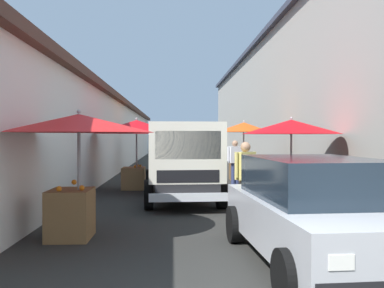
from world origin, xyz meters
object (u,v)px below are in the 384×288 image
object	(u,v)px
fruit_stall_far_left	(292,136)
fruit_stall_near_left	(136,133)
hatchback_car	(316,210)
delivery_truck	(183,164)
fruit_stall_near_right	(243,137)
vendor_in_shade	(235,159)
vendor_by_crates	(245,173)
fruit_stall_far_right	(77,141)
fruit_stall_mid_lane	(167,135)

from	to	relation	value
fruit_stall_far_left	fruit_stall_near_left	xyz separation A→B (m)	(2.53, 4.49, 0.10)
hatchback_car	delivery_truck	xyz separation A→B (m)	(5.17, 1.69, 0.30)
fruit_stall_near_right	vendor_in_shade	world-z (taller)	fruit_stall_near_right
vendor_by_crates	fruit_stall_near_left	bearing A→B (deg)	30.08
delivery_truck	vendor_by_crates	distance (m)	2.11
fruit_stall_near_right	delivery_truck	bearing A→B (deg)	157.39
hatchback_car	vendor_in_shade	world-z (taller)	vendor_in_shade
fruit_stall_far_right	fruit_stall_mid_lane	bearing A→B (deg)	-5.80
fruit_stall_far_left	fruit_stall_near_left	bearing A→B (deg)	60.56
fruit_stall_near_left	fruit_stall_mid_lane	bearing A→B (deg)	-8.24
fruit_stall_near_left	fruit_stall_near_right	bearing A→B (deg)	-54.11
fruit_stall_near_left	fruit_stall_far_right	bearing A→B (deg)	176.50
fruit_stall_far_right	fruit_stall_near_left	world-z (taller)	fruit_stall_near_left
delivery_truck	vendor_by_crates	size ratio (longest dim) A/B	3.07
fruit_stall_mid_lane	vendor_by_crates	world-z (taller)	fruit_stall_mid_lane
vendor_in_shade	fruit_stall_mid_lane	bearing A→B (deg)	26.48
fruit_stall_near_right	fruit_stall_far_right	bearing A→B (deg)	155.41
delivery_truck	fruit_stall_far_right	bearing A→B (deg)	152.17
fruit_stall_mid_lane	fruit_stall_near_left	xyz separation A→B (m)	(-6.29, 0.91, 0.03)
fruit_stall_near_right	fruit_stall_near_left	distance (m)	4.95
hatchback_car	vendor_by_crates	world-z (taller)	vendor_by_crates
delivery_truck	vendor_in_shade	bearing A→B (deg)	-24.24
hatchback_car	vendor_in_shade	size ratio (longest dim) A/B	2.49
vendor_by_crates	fruit_stall_far_left	bearing A→B (deg)	-36.43
fruit_stall_near_left	vendor_by_crates	size ratio (longest dim) A/B	1.70
hatchback_car	fruit_stall_far_right	bearing A→B (deg)	65.99
fruit_stall_near_left	vendor_by_crates	distance (m)	5.65
fruit_stall_mid_lane	vendor_by_crates	distance (m)	11.31
fruit_stall_near_left	vendor_in_shade	world-z (taller)	fruit_stall_near_left
hatchback_car	delivery_truck	distance (m)	5.45
fruit_stall_near_right	fruit_stall_far_left	world-z (taller)	fruit_stall_near_right
fruit_stall_mid_lane	fruit_stall_far_left	bearing A→B (deg)	-157.93
fruit_stall_near_right	vendor_in_shade	bearing A→B (deg)	161.75
delivery_truck	vendor_by_crates	xyz separation A→B (m)	(-1.64, -1.32, -0.10)
fruit_stall_far_right	fruit_stall_near_left	distance (m)	6.78
fruit_stall_near_right	delivery_truck	xyz separation A→B (m)	(-6.09, 2.54, -0.71)
fruit_stall_near_left	delivery_truck	size ratio (longest dim) A/B	0.56
delivery_truck	vendor_by_crates	bearing A→B (deg)	-141.14
vendor_by_crates	vendor_in_shade	bearing A→B (deg)	-6.19
fruit_stall_near_right	fruit_stall_far_right	world-z (taller)	fruit_stall_near_right
fruit_stall_far_right	vendor_in_shade	xyz separation A→B (m)	(7.96, -3.86, -0.74)
fruit_stall_far_left	fruit_stall_far_right	bearing A→B (deg)	130.82
hatchback_car	fruit_stall_mid_lane	bearing A→B (deg)	8.74
vendor_in_shade	fruit_stall_near_left	bearing A→B (deg)	109.11
fruit_stall_mid_lane	fruit_stall_near_right	bearing A→B (deg)	-137.52
hatchback_car	vendor_by_crates	bearing A→B (deg)	5.95
fruit_stall_near_right	fruit_stall_mid_lane	size ratio (longest dim) A/B	0.84
vendor_in_shade	vendor_by_crates	bearing A→B (deg)	173.81
fruit_stall_far_right	delivery_truck	distance (m)	4.10
vendor_in_shade	fruit_stall_far_left	bearing A→B (deg)	-164.42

